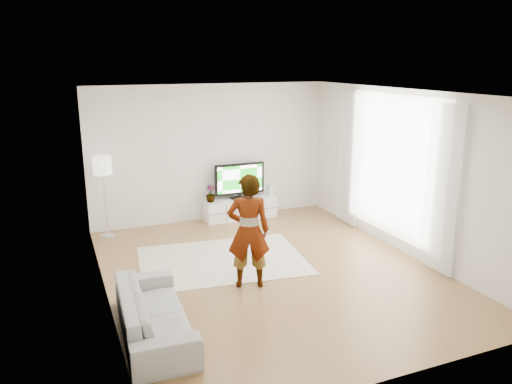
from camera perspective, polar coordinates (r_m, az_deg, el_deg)
name	(u,v)px	position (r m, az deg, el deg)	size (l,w,h in m)	color
floor	(271,272)	(8.03, 1.70, -9.08)	(6.00, 6.00, 0.00)	#A17949
ceiling	(272,93)	(7.35, 1.87, 11.28)	(6.00, 6.00, 0.00)	white
wall_left	(100,204)	(6.96, -17.35, -1.33)	(0.02, 6.00, 2.80)	silver
wall_right	(405,173)	(8.87, 16.68, 2.15)	(0.02, 6.00, 2.80)	silver
wall_back	(212,153)	(10.31, -5.11, 4.45)	(5.00, 0.02, 2.80)	silver
wall_front	(397,256)	(5.12, 15.82, -7.06)	(5.00, 0.02, 2.80)	silver
window	(393,166)	(9.08, 15.42, 2.84)	(0.01, 2.60, 2.50)	white
curtain_near	(442,190)	(8.09, 20.52, 0.25)	(0.04, 0.70, 2.60)	white
curtain_far	(348,159)	(10.08, 10.52, 3.73)	(0.04, 0.70, 2.60)	white
media_console	(240,208)	(10.55, -1.80, -1.89)	(1.53, 0.44, 0.43)	white
television	(240,180)	(10.41, -1.89, 1.44)	(1.08, 0.21, 0.75)	black
game_console	(269,190)	(10.70, 1.54, 0.18)	(0.08, 0.17, 0.22)	white
potted_plant	(210,194)	(10.24, -5.23, -0.19)	(0.20, 0.20, 0.35)	#3F7238
rug	(222,260)	(8.45, -3.89, -7.79)	(2.70, 1.94, 0.01)	beige
player	(249,231)	(7.23, -0.86, -4.48)	(0.62, 0.41, 1.70)	#334772
sofa	(154,312)	(6.36, -11.59, -13.32)	(1.97, 0.77, 0.58)	#ADADA8
floor_lamp	(102,169)	(9.62, -17.14, 2.53)	(0.34, 0.34, 1.55)	silver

